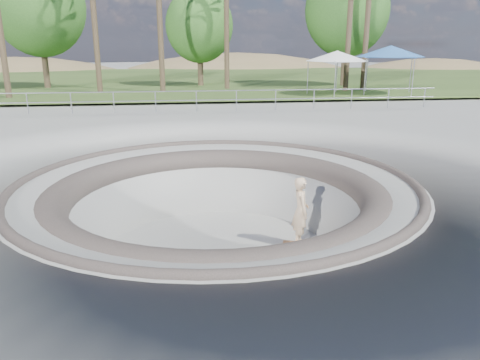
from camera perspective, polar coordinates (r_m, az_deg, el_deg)
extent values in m
plane|color=gray|center=(11.94, -2.90, -0.30)|extent=(180.00, 180.00, 0.00)
torus|color=gray|center=(12.66, -2.77, -9.01)|extent=(14.00, 14.00, 4.00)
cylinder|color=gray|center=(12.64, -2.78, -8.81)|extent=(6.60, 6.60, 0.10)
torus|color=#554B44|center=(11.95, -2.90, -0.39)|extent=(10.24, 10.24, 0.24)
torus|color=#554B44|center=(12.08, -2.87, -2.35)|extent=(8.91, 8.91, 0.81)
cube|color=#354F1F|center=(45.53, -6.47, 12.15)|extent=(180.00, 36.00, 0.12)
ellipsoid|color=brown|center=(70.38, -25.01, 6.71)|extent=(50.40, 36.00, 23.40)
ellipsoid|color=brown|center=(72.84, -0.36, 7.35)|extent=(61.60, 44.00, 28.60)
ellipsoid|color=brown|center=(73.39, 22.12, 8.22)|extent=(42.00, 30.00, 19.50)
cylinder|color=gray|center=(23.54, -5.36, 10.75)|extent=(25.00, 0.05, 0.05)
cylinder|color=gray|center=(23.58, -5.34, 9.66)|extent=(25.00, 0.05, 0.05)
cube|color=#99693D|center=(12.94, 7.25, -7.66)|extent=(0.93, 0.48, 0.02)
cylinder|color=#B9B8BD|center=(12.95, 7.25, -7.81)|extent=(0.09, 0.19, 0.04)
cylinder|color=#B9B8BD|center=(12.95, 7.25, -7.81)|extent=(0.09, 0.19, 0.04)
cylinder|color=beige|center=(12.96, 7.25, -7.85)|extent=(0.08, 0.05, 0.07)
cylinder|color=beige|center=(12.96, 7.25, -7.85)|extent=(0.08, 0.05, 0.07)
cylinder|color=beige|center=(12.96, 7.25, -7.85)|extent=(0.08, 0.05, 0.07)
cylinder|color=beige|center=(12.96, 7.25, -7.85)|extent=(0.08, 0.05, 0.07)
imported|color=beige|center=(12.59, 7.40, -3.73)|extent=(0.45, 0.68, 1.86)
cylinder|color=gray|center=(29.55, 10.03, 11.90)|extent=(0.06, 0.06, 2.00)
cylinder|color=gray|center=(30.40, 14.70, 11.74)|extent=(0.06, 0.06, 2.00)
cylinder|color=gray|center=(31.98, 8.66, 12.27)|extent=(0.06, 0.06, 2.00)
cylinder|color=gray|center=(32.77, 13.03, 12.14)|extent=(0.06, 0.06, 2.00)
cube|color=white|center=(31.09, 11.72, 14.02)|extent=(3.61, 3.61, 0.08)
cone|color=white|center=(31.09, 11.76, 14.61)|extent=(4.89, 4.89, 0.63)
cylinder|color=gray|center=(30.58, 16.31, 11.86)|extent=(0.06, 0.06, 2.23)
cylinder|color=gray|center=(31.81, 21.09, 11.58)|extent=(0.06, 0.06, 2.23)
cylinder|color=gray|center=(33.20, 14.35, 12.30)|extent=(0.06, 0.06, 2.23)
cylinder|color=gray|center=(34.33, 18.85, 12.06)|extent=(0.06, 0.06, 2.23)
cube|color=#3268B5|center=(32.40, 17.84, 14.10)|extent=(4.01, 4.01, 0.08)
cone|color=#3268B5|center=(32.39, 17.90, 14.73)|extent=(5.49, 5.49, 0.71)
cylinder|color=brown|center=(33.16, -17.33, 18.15)|extent=(0.36, 0.36, 9.46)
cylinder|color=brown|center=(32.73, -9.81, 19.71)|extent=(0.36, 0.36, 10.66)
cylinder|color=brown|center=(34.60, -1.65, 18.14)|extent=(0.36, 0.36, 8.74)
cylinder|color=brown|center=(34.67, 15.30, 18.74)|extent=(0.36, 0.36, 10.12)
cylinder|color=brown|center=(33.98, 13.14, 17.40)|extent=(0.36, 0.36, 8.30)
cylinder|color=brown|center=(38.06, -22.80, 14.27)|extent=(0.44, 0.44, 5.44)
ellipsoid|color=#2D5B1F|center=(38.14, -23.34, 18.91)|extent=(6.49, 5.90, 7.08)
cylinder|color=brown|center=(37.44, -4.87, 14.53)|extent=(0.44, 0.44, 4.29)
ellipsoid|color=#2D5B1F|center=(37.45, -4.97, 18.28)|extent=(5.12, 4.66, 5.59)
cylinder|color=brown|center=(38.15, 12.66, 15.02)|extent=(0.44, 0.44, 5.32)
ellipsoid|color=#2D5B1F|center=(38.22, 12.95, 19.57)|extent=(6.35, 5.77, 6.93)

